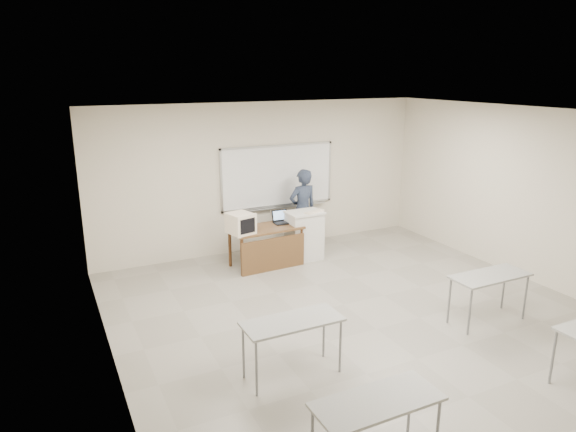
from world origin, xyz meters
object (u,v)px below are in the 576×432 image
crt_monitor (240,223)px  presenter (303,210)px  instructor_desk (268,240)px  laptop (281,220)px  keyboard (314,212)px  whiteboard (278,177)px  podium (304,235)px  mouse (291,222)px

crt_monitor → presenter: size_ratio=0.27×
instructor_desk → crt_monitor: bearing=178.4°
crt_monitor → presenter: bearing=8.3°
crt_monitor → laptop: bearing=2.5°
crt_monitor → presenter: (1.61, 0.66, -0.09)m
crt_monitor → keyboard: crt_monitor is taller
keyboard → crt_monitor: bearing=161.1°
whiteboard → crt_monitor: whiteboard is taller
presenter → podium: bearing=61.8°
mouse → keyboard: size_ratio=0.25×
podium → keyboard: size_ratio=2.24×
crt_monitor → laptop: crt_monitor is taller
mouse → laptop: bearing=147.9°
podium → presenter: presenter is taller
whiteboard → podium: 1.39m
whiteboard → instructor_desk: bearing=-123.5°
crt_monitor → keyboard: size_ratio=1.06×
laptop → mouse: (0.15, -0.10, -0.04)m
whiteboard → laptop: (-0.30, -0.79, -0.67)m
presenter → instructor_desk: bearing=27.5°
instructor_desk → mouse: (0.55, 0.16, 0.24)m
podium → mouse: (-0.26, 0.07, 0.29)m
crt_monitor → whiteboard: bearing=26.7°
podium → presenter: bearing=63.9°
keyboard → podium: bearing=123.0°
instructor_desk → podium: bearing=3.4°
podium → whiteboard: bearing=95.0°
instructor_desk → keyboard: size_ratio=3.14×
podium → laptop: size_ratio=3.03×
crt_monitor → mouse: 1.13m
whiteboard → presenter: size_ratio=1.48×
crt_monitor → keyboard: (1.51, -0.01, 0.04)m
instructor_desk → mouse: mouse is taller
whiteboard → podium: bearing=-83.5°
podium → keyboard: keyboard is taller
mouse → keyboard: bearing=-21.9°
presenter → mouse: bearing=39.6°
podium → mouse: podium is taller
instructor_desk → crt_monitor: (-0.55, -0.01, 0.40)m
instructor_desk → keyboard: bearing=-4.7°
whiteboard → laptop: bearing=-110.7°
keyboard → presenter: 0.69m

